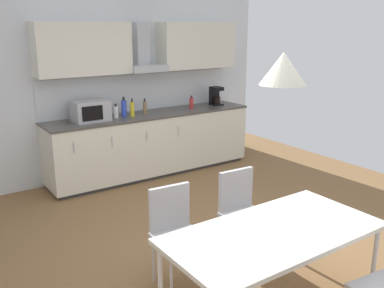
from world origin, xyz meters
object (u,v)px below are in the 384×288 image
bottle_white (116,112)px  bottle_yellow (132,109)px  bottle_red (191,103)px  chair_far_right (242,206)px  microwave (91,111)px  bottle_blue (124,108)px  pendant_lamp (283,69)px  chair_far_left (175,226)px  coffee_maker (215,96)px  bottle_brown (145,108)px  dining_table (274,236)px

bottle_white → bottle_yellow: 0.25m
bottle_red → chair_far_right: bottle_red is taller
bottle_yellow → microwave: bearing=176.1°
bottle_blue → pendant_lamp: 3.63m
pendant_lamp → chair_far_left: bearing=114.8°
coffee_maker → bottle_brown: (-1.34, -0.04, -0.05)m
chair_far_right → pendant_lamp: pendant_lamp is taller
bottle_yellow → dining_table: (-0.57, -3.44, -0.36)m
microwave → bottle_white: size_ratio=2.34×
coffee_maker → dining_table: coffee_maker is taller
bottle_brown → chair_far_left: bottle_brown is taller
chair_far_left → chair_far_right: size_ratio=1.00×
bottle_yellow → dining_table: size_ratio=0.15×
bottle_yellow → pendant_lamp: 3.59m
dining_table → bottle_yellow: bearing=80.6°
chair_far_right → bottle_yellow: bearing=85.9°
bottle_yellow → bottle_blue: (-0.10, 0.06, 0.01)m
bottle_yellow → chair_far_left: bearing=-109.6°
chair_far_right → pendant_lamp: 1.64m
bottle_red → bottle_brown: bearing=179.7°
bottle_brown → dining_table: bearing=-102.8°
microwave → bottle_white: bearing=-1.6°
bottle_red → chair_far_left: size_ratio=0.24×
bottle_white → bottle_yellow: bearing=-7.2°
coffee_maker → bottle_red: (-0.51, -0.05, -0.06)m
microwave → bottle_brown: size_ratio=2.03×
dining_table → chair_far_left: (-0.37, 0.80, -0.15)m
pendant_lamp → bottle_brown: bearing=77.2°
bottle_red → pendant_lamp: 3.92m
bottle_yellow → bottle_blue: bottle_blue is taller
microwave → pendant_lamp: (0.04, -3.48, 0.84)m
bottle_red → bottle_yellow: bearing=-178.8°
microwave → bottle_white: microwave is taller
bottle_blue → chair_far_right: bearing=-91.8°
bottle_white → dining_table: bottle_white is taller
bottle_yellow → chair_far_right: 2.69m
bottle_blue → bottle_brown: bearing=-6.2°
microwave → bottle_yellow: microwave is taller
dining_table → chair_far_left: 0.89m
coffee_maker → bottle_white: bearing=-178.8°
coffee_maker → bottle_yellow: (-1.56, -0.07, -0.04)m
microwave → bottle_brown: bearing=-1.0°
bottle_white → chair_far_right: bottle_white is taller
bottle_white → bottle_brown: 0.46m
coffee_maker → pendant_lamp: (-2.13, -3.50, 0.83)m
pendant_lamp → bottle_yellow: bearing=80.6°
microwave → bottle_yellow: 0.61m
bottle_yellow → chair_far_right: (-0.19, -2.64, -0.51)m
dining_table → chair_far_left: chair_far_left is taller
chair_far_left → chair_far_right: 0.75m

